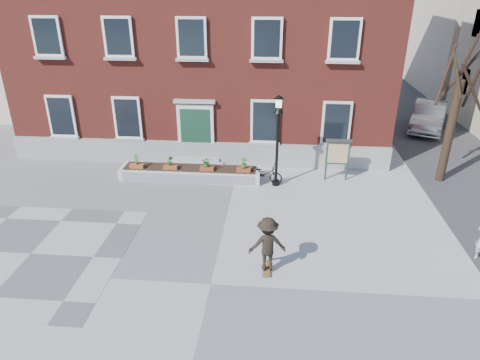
# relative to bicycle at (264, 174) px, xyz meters

# --- Properties ---
(ground) EXTENTS (100.00, 100.00, 0.00)m
(ground) POSITION_rel_bicycle_xyz_m (-1.26, -7.05, -0.43)
(ground) COLOR #97989A
(ground) RESTS_ON ground
(checker_patch) EXTENTS (6.00, 6.00, 0.01)m
(checker_patch) POSITION_rel_bicycle_xyz_m (-7.26, -6.05, -0.42)
(checker_patch) COLOR #545457
(checker_patch) RESTS_ON ground
(bicycle) EXTENTS (1.71, 0.85, 0.86)m
(bicycle) POSITION_rel_bicycle_xyz_m (0.00, 0.00, 0.00)
(bicycle) COLOR black
(bicycle) RESTS_ON ground
(parked_car) EXTENTS (3.36, 5.16, 1.61)m
(parked_car) POSITION_rel_bicycle_xyz_m (9.37, 8.30, 0.37)
(parked_car) COLOR #BABCBF
(parked_car) RESTS_ON ground
(brick_building) EXTENTS (18.40, 10.85, 12.60)m
(brick_building) POSITION_rel_bicycle_xyz_m (-3.26, 6.93, 5.87)
(brick_building) COLOR maroon
(brick_building) RESTS_ON ground
(planter_assembly) EXTENTS (6.20, 1.12, 1.15)m
(planter_assembly) POSITION_rel_bicycle_xyz_m (-3.25, 0.13, -0.12)
(planter_assembly) COLOR silver
(planter_assembly) RESTS_ON ground
(bare_tree) EXTENTS (1.83, 1.83, 6.16)m
(bare_tree) POSITION_rel_bicycle_xyz_m (7.75, 0.96, 2.36)
(bare_tree) COLOR #322216
(bare_tree) RESTS_ON ground
(lamp_post) EXTENTS (0.40, 0.40, 3.93)m
(lamp_post) POSITION_rel_bicycle_xyz_m (0.54, -0.18, 2.11)
(lamp_post) COLOR black
(lamp_post) RESTS_ON ground
(notice_board) EXTENTS (1.10, 0.16, 1.87)m
(notice_board) POSITION_rel_bicycle_xyz_m (3.15, 0.59, 0.83)
(notice_board) COLOR #183120
(notice_board) RESTS_ON ground
(skateboarder) EXTENTS (1.21, 0.83, 1.80)m
(skateboarder) POSITION_rel_bicycle_xyz_m (0.33, -6.25, 0.50)
(skateboarder) COLOR brown
(skateboarder) RESTS_ON ground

